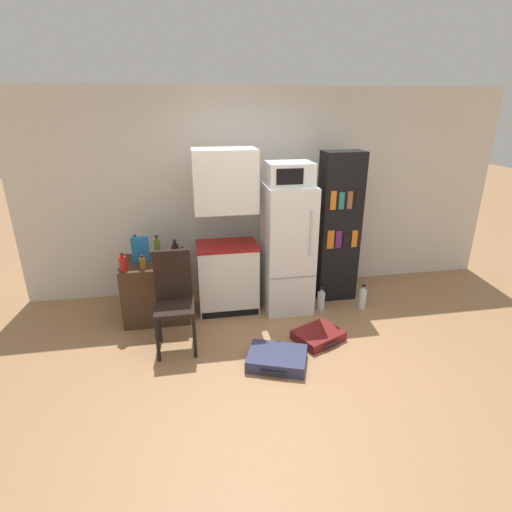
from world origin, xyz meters
The scene contains 20 objects.
ground_plane centered at (0.00, 0.00, 0.00)m, with size 24.00×24.00×0.00m, color #A3754C.
wall_back centered at (0.20, 2.00, 1.32)m, with size 6.40×0.10×2.64m.
side_table centered at (-1.31, 1.30, 0.36)m, with size 0.76×0.61×0.71m.
kitchen_hutch centered at (-0.45, 1.35, 0.92)m, with size 0.74×0.51×1.97m.
refrigerator centered at (0.29, 1.28, 0.78)m, with size 0.57×0.66×1.56m.
microwave centered at (0.29, 1.28, 1.69)m, with size 0.52×0.42×0.26m.
bookshelf centered at (0.99, 1.44, 0.96)m, with size 0.50×0.33×1.91m.
bottle_milk_white centered at (-0.98, 1.22, 0.79)m, with size 0.06×0.06×0.19m.
bottle_olive_oil centered at (-1.26, 1.37, 0.84)m, with size 0.07×0.07×0.29m.
bottle_ketchup_red centered at (-1.62, 1.06, 0.80)m, with size 0.08×0.08×0.21m.
bottle_wine_dark centered at (-1.05, 1.30, 0.82)m, with size 0.08×0.08×0.25m.
bottle_amber_beer centered at (-1.41, 1.09, 0.78)m, with size 0.07×0.07×0.16m.
bottle_green_tall centered at (-1.53, 1.55, 0.82)m, with size 0.06×0.06×0.25m.
bowl centered at (-1.19, 1.13, 0.74)m, with size 0.18×0.18×0.05m.
cereal_box centered at (-1.45, 1.31, 0.86)m, with size 0.19×0.07×0.30m.
chair centered at (-1.08, 0.62, 0.61)m, with size 0.40×0.41×1.05m.
suitcase_large_flat centered at (-0.10, 0.09, 0.06)m, with size 0.69×0.60×0.12m.
suitcase_small_flat centered at (0.44, 0.44, 0.05)m, with size 0.61×0.56×0.10m.
water_bottle_front centered at (1.23, 1.05, 0.13)m, with size 0.09×0.09×0.32m.
water_bottle_middle centered at (0.69, 1.10, 0.13)m, with size 0.09×0.09×0.30m.
Camera 1 is at (-0.89, -3.16, 2.44)m, focal length 28.00 mm.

